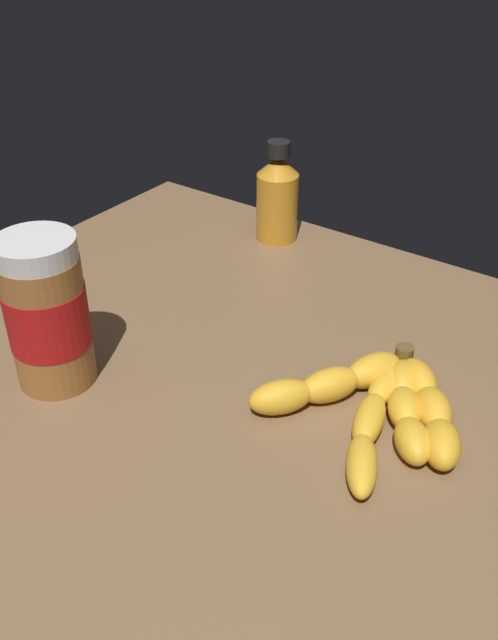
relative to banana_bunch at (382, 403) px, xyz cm
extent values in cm
cube|color=brown|center=(18.82, 4.02, -3.56)|extent=(80.60, 77.69, 3.71)
ellipsoid|color=gold|center=(3.20, -4.36, 0.10)|extent=(6.10, 7.79, 3.59)
ellipsoid|color=gold|center=(5.74, 0.56, 0.10)|extent=(6.62, 7.80, 3.59)
ellipsoid|color=gold|center=(8.82, 5.16, 0.10)|extent=(7.04, 7.70, 3.59)
ellipsoid|color=gold|center=(1.12, -3.57, -0.22)|extent=(3.53, 8.20, 2.95)
ellipsoid|color=gold|center=(0.02, 2.71, -0.22)|extent=(5.00, 8.51, 2.95)
ellipsoid|color=gold|center=(-2.30, 8.65, -0.22)|extent=(6.28, 8.47, 2.95)
ellipsoid|color=gold|center=(-0.07, -4.75, -0.02)|extent=(5.40, 6.67, 3.36)
ellipsoid|color=gold|center=(-2.19, -0.62, -0.02)|extent=(5.86, 6.71, 3.36)
ellipsoid|color=gold|center=(-4.81, 3.21, -0.02)|extent=(6.23, 6.65, 3.36)
ellipsoid|color=gold|center=(-1.42, -5.57, 0.10)|extent=(6.93, 6.81, 3.60)
ellipsoid|color=gold|center=(-4.68, -1.95, 0.10)|extent=(6.56, 7.05, 3.60)
ellipsoid|color=gold|center=(-7.27, 2.18, 0.10)|extent=(6.00, 7.08, 3.60)
cylinder|color=brown|center=(1.46, -8.26, 0.10)|extent=(2.00, 2.00, 3.00)
cylinder|color=#9E602D|center=(31.75, 14.76, 5.71)|extent=(8.39, 8.39, 14.81)
cylinder|color=#B71414|center=(31.75, 14.76, 6.45)|extent=(8.56, 8.56, 6.67)
cylinder|color=silver|center=(31.75, 14.76, 14.21)|extent=(8.27, 8.27, 2.19)
cylinder|color=orange|center=(31.16, -27.61, 3.33)|extent=(6.11, 6.11, 10.05)
cone|color=orange|center=(31.16, -27.61, 9.73)|extent=(6.11, 6.11, 2.75)
cylinder|color=black|center=(31.16, -27.61, 12.15)|extent=(3.25, 3.25, 2.10)
camera|label=1|loc=(-20.52, 51.93, 45.92)|focal=39.13mm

